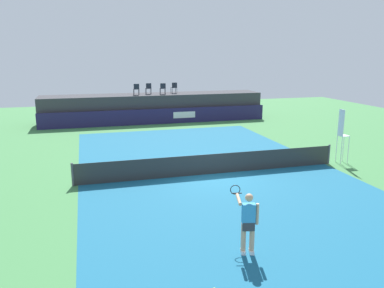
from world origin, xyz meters
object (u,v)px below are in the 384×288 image
object	(u,v)px
spectator_chair_far_left	(136,89)
net_post_near	(72,175)
tennis_player	(248,221)
spectator_chair_right	(174,87)
net_post_far	(329,154)
umpire_chair	(342,132)
spectator_chair_left	(148,88)
spectator_chair_center	(163,88)

from	to	relation	value
spectator_chair_far_left	net_post_near	size ratio (longest dim) A/B	0.89
net_post_near	tennis_player	xyz separation A→B (m)	(4.81, -7.18, 0.46)
spectator_chair_right	net_post_far	distance (m)	16.28
spectator_chair_right	tennis_player	world-z (taller)	spectator_chair_right
spectator_chair_right	umpire_chair	bearing A→B (deg)	-71.97
spectator_chair_far_left	tennis_player	xyz separation A→B (m)	(0.04, -22.15, -1.73)
spectator_chair_far_left	tennis_player	distance (m)	22.22
spectator_chair_far_left	spectator_chair_left	bearing A→B (deg)	19.66
spectator_chair_right	umpire_chair	xyz separation A→B (m)	(5.05, -15.52, -1.11)
spectator_chair_left	net_post_near	size ratio (longest dim) A/B	0.89
spectator_chair_far_left	spectator_chair_right	xyz separation A→B (m)	(3.24, 0.56, 0.00)
net_post_near	spectator_chair_far_left	bearing A→B (deg)	72.33
spectator_chair_left	tennis_player	bearing A→B (deg)	-92.54
spectator_chair_right	net_post_near	distance (m)	17.61
spectator_chair_left	umpire_chair	size ratio (longest dim) A/B	0.32
spectator_chair_center	net_post_near	xyz separation A→B (m)	(-6.94, -15.01, -2.19)
spectator_chair_left	spectator_chair_right	xyz separation A→B (m)	(2.20, 0.18, 0.00)
spectator_chair_right	net_post_far	xyz separation A→B (m)	(4.39, -15.52, -2.19)
spectator_chair_far_left	spectator_chair_center	xyz separation A→B (m)	(2.17, 0.04, 0.00)
spectator_chair_center	spectator_chair_right	bearing A→B (deg)	25.72
spectator_chair_left	tennis_player	distance (m)	22.61
spectator_chair_left	spectator_chair_right	distance (m)	2.21
umpire_chair	net_post_far	bearing A→B (deg)	-179.84
umpire_chair	spectator_chair_right	bearing A→B (deg)	108.03
spectator_chair_far_left	net_post_far	distance (m)	16.94
spectator_chair_far_left	umpire_chair	world-z (taller)	spectator_chair_far_left
umpire_chair	net_post_near	world-z (taller)	umpire_chair
spectator_chair_left	spectator_chair_right	bearing A→B (deg)	4.76
tennis_player	spectator_chair_center	bearing A→B (deg)	84.52
net_post_far	spectator_chair_right	bearing A→B (deg)	105.79
net_post_far	tennis_player	xyz separation A→B (m)	(-7.59, -7.18, 0.46)
net_post_near	net_post_far	distance (m)	12.40
umpire_chair	net_post_far	distance (m)	1.27
spectator_chair_far_left	spectator_chair_right	bearing A→B (deg)	9.73
umpire_chair	tennis_player	xyz separation A→B (m)	(-8.25, -7.18, -0.63)
spectator_chair_center	spectator_chair_right	size ratio (longest dim) A/B	1.00
spectator_chair_right	spectator_chair_center	bearing A→B (deg)	-154.28
net_post_near	spectator_chair_left	bearing A→B (deg)	69.26
spectator_chair_far_left	net_post_far	size ratio (longest dim) A/B	0.89
spectator_chair_left	spectator_chair_right	world-z (taller)	same
net_post_far	spectator_chair_center	bearing A→B (deg)	110.00
net_post_near	tennis_player	world-z (taller)	tennis_player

